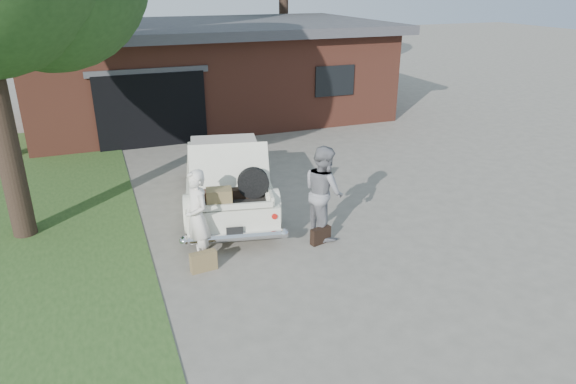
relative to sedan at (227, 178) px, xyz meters
name	(u,v)px	position (x,y,z in m)	size (l,w,h in m)	color
ground	(300,260)	(0.59, -2.82, -0.68)	(90.00, 90.00, 0.00)	gray
house	(207,69)	(1.57, 8.65, 0.99)	(12.80, 7.80, 3.30)	brown
sedan	(227,178)	(0.00, 0.00, 0.00)	(2.65, 4.87, 1.81)	white
woman_left	(197,217)	(-1.09, -2.17, 0.18)	(0.63, 0.41, 1.72)	white
woman_right	(324,192)	(1.39, -2.03, 0.24)	(0.89, 0.69, 1.83)	gray
suitcase_left	(204,261)	(-1.11, -2.54, -0.50)	(0.46, 0.15, 0.36)	olive
suitcase_right	(321,235)	(1.20, -2.35, -0.52)	(0.42, 0.13, 0.32)	black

